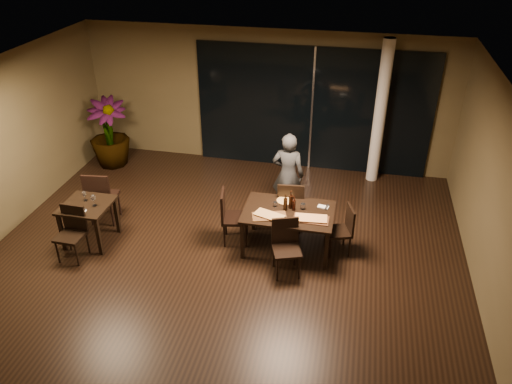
{
  "coord_description": "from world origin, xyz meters",
  "views": [
    {
      "loc": [
        1.93,
        -6.15,
        5.19
      ],
      "look_at": [
        0.45,
        0.8,
        1.05
      ],
      "focal_mm": 35.0,
      "sensor_mm": 36.0,
      "label": 1
    }
  ],
  "objects_px": {
    "main_table": "(288,215)",
    "bottle_b": "(294,203)",
    "chair_main_near": "(286,243)",
    "potted_plant": "(109,133)",
    "chair_side_near": "(72,230)",
    "diner": "(288,175)",
    "bottle_c": "(291,200)",
    "side_table": "(87,210)",
    "chair_main_far": "(290,204)",
    "chair_main_right": "(343,228)",
    "chair_main_left": "(230,214)",
    "bottle_a": "(285,202)",
    "chair_side_far": "(101,195)"
  },
  "relations": [
    {
      "from": "potted_plant",
      "to": "main_table",
      "type": "bearing_deg",
      "value": -28.01
    },
    {
      "from": "chair_main_far",
      "to": "potted_plant",
      "type": "bearing_deg",
      "value": -28.3
    },
    {
      "from": "chair_side_far",
      "to": "chair_side_near",
      "type": "height_order",
      "value": "chair_side_far"
    },
    {
      "from": "chair_main_right",
      "to": "chair_side_near",
      "type": "height_order",
      "value": "chair_side_near"
    },
    {
      "from": "main_table",
      "to": "chair_side_near",
      "type": "bearing_deg",
      "value": -164.7
    },
    {
      "from": "main_table",
      "to": "bottle_b",
      "type": "distance_m",
      "value": 0.22
    },
    {
      "from": "potted_plant",
      "to": "bottle_a",
      "type": "height_order",
      "value": "potted_plant"
    },
    {
      "from": "side_table",
      "to": "bottle_a",
      "type": "xyz_separation_m",
      "value": [
        3.34,
        0.52,
        0.28
      ]
    },
    {
      "from": "side_table",
      "to": "chair_main_far",
      "type": "height_order",
      "value": "chair_main_far"
    },
    {
      "from": "main_table",
      "to": "bottle_b",
      "type": "xyz_separation_m",
      "value": [
        0.08,
        0.05,
        0.2
      ]
    },
    {
      "from": "chair_main_left",
      "to": "diner",
      "type": "height_order",
      "value": "diner"
    },
    {
      "from": "chair_main_near",
      "to": "chair_main_left",
      "type": "height_order",
      "value": "chair_main_left"
    },
    {
      "from": "chair_main_left",
      "to": "bottle_c",
      "type": "bearing_deg",
      "value": -95.27
    },
    {
      "from": "potted_plant",
      "to": "bottle_b",
      "type": "height_order",
      "value": "potted_plant"
    },
    {
      "from": "side_table",
      "to": "chair_main_near",
      "type": "bearing_deg",
      "value": -1.52
    },
    {
      "from": "side_table",
      "to": "potted_plant",
      "type": "bearing_deg",
      "value": 109.14
    },
    {
      "from": "chair_main_far",
      "to": "bottle_c",
      "type": "distance_m",
      "value": 0.57
    },
    {
      "from": "side_table",
      "to": "bottle_c",
      "type": "relative_size",
      "value": 2.45
    },
    {
      "from": "chair_side_far",
      "to": "bottle_a",
      "type": "distance_m",
      "value": 3.41
    },
    {
      "from": "diner",
      "to": "potted_plant",
      "type": "xyz_separation_m",
      "value": [
        -4.19,
        1.21,
        -0.05
      ]
    },
    {
      "from": "potted_plant",
      "to": "bottle_b",
      "type": "bearing_deg",
      "value": -27.07
    },
    {
      "from": "chair_main_near",
      "to": "chair_side_near",
      "type": "xyz_separation_m",
      "value": [
        -3.51,
        -0.35,
        0.0
      ]
    },
    {
      "from": "diner",
      "to": "potted_plant",
      "type": "bearing_deg",
      "value": -13.98
    },
    {
      "from": "chair_side_far",
      "to": "bottle_c",
      "type": "bearing_deg",
      "value": 173.59
    },
    {
      "from": "potted_plant",
      "to": "bottle_a",
      "type": "relative_size",
      "value": 5.16
    },
    {
      "from": "bottle_c",
      "to": "side_table",
      "type": "bearing_deg",
      "value": -169.92
    },
    {
      "from": "chair_side_near",
      "to": "bottle_b",
      "type": "bearing_deg",
      "value": 17.49
    },
    {
      "from": "chair_main_left",
      "to": "bottle_b",
      "type": "height_order",
      "value": "bottle_b"
    },
    {
      "from": "diner",
      "to": "bottle_c",
      "type": "bearing_deg",
      "value": 103.49
    },
    {
      "from": "chair_main_near",
      "to": "chair_main_right",
      "type": "relative_size",
      "value": 1.06
    },
    {
      "from": "side_table",
      "to": "chair_main_near",
      "type": "xyz_separation_m",
      "value": [
        3.46,
        -0.09,
        -0.11
      ]
    },
    {
      "from": "bottle_b",
      "to": "chair_main_right",
      "type": "bearing_deg",
      "value": 2.69
    },
    {
      "from": "chair_main_left",
      "to": "chair_main_right",
      "type": "xyz_separation_m",
      "value": [
        1.93,
        0.08,
        -0.07
      ]
    },
    {
      "from": "chair_side_near",
      "to": "potted_plant",
      "type": "bearing_deg",
      "value": 107.56
    },
    {
      "from": "bottle_a",
      "to": "chair_side_far",
      "type": "bearing_deg",
      "value": 179.11
    },
    {
      "from": "chair_main_near",
      "to": "potted_plant",
      "type": "distance_m",
      "value": 5.32
    },
    {
      "from": "diner",
      "to": "bottle_c",
      "type": "xyz_separation_m",
      "value": [
        0.21,
        -1.02,
        0.09
      ]
    },
    {
      "from": "chair_main_right",
      "to": "chair_side_near",
      "type": "xyz_separation_m",
      "value": [
        -4.37,
        -1.04,
        0.03
      ]
    },
    {
      "from": "potted_plant",
      "to": "chair_main_far",
      "type": "bearing_deg",
      "value": -22.3
    },
    {
      "from": "chair_main_far",
      "to": "diner",
      "type": "xyz_separation_m",
      "value": [
        -0.14,
        0.57,
        0.26
      ]
    },
    {
      "from": "chair_main_near",
      "to": "bottle_a",
      "type": "xyz_separation_m",
      "value": [
        -0.12,
        0.61,
        0.38
      ]
    },
    {
      "from": "chair_side_far",
      "to": "chair_side_near",
      "type": "relative_size",
      "value": 1.14
    },
    {
      "from": "chair_side_far",
      "to": "diner",
      "type": "distance_m",
      "value": 3.44
    },
    {
      "from": "chair_main_right",
      "to": "bottle_c",
      "type": "height_order",
      "value": "bottle_c"
    },
    {
      "from": "chair_main_far",
      "to": "chair_main_right",
      "type": "distance_m",
      "value": 1.07
    },
    {
      "from": "side_table",
      "to": "potted_plant",
      "type": "distance_m",
      "value": 3.0
    },
    {
      "from": "chair_main_far",
      "to": "bottle_a",
      "type": "relative_size",
      "value": 3.34
    },
    {
      "from": "potted_plant",
      "to": "bottle_b",
      "type": "relative_size",
      "value": 6.05
    },
    {
      "from": "bottle_b",
      "to": "bottle_a",
      "type": "bearing_deg",
      "value": -167.98
    },
    {
      "from": "chair_main_left",
      "to": "bottle_c",
      "type": "xyz_separation_m",
      "value": [
        1.03,
        0.1,
        0.36
      ]
    }
  ]
}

